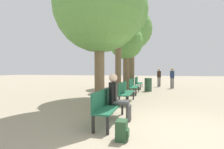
% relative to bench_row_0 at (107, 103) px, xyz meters
% --- Properties ---
extents(ground_plane, '(80.00, 80.00, 0.00)m').
position_rel_bench_row_0_xyz_m(ground_plane, '(1.52, -0.08, -0.52)').
color(ground_plane, tan).
extents(bench_row_0, '(0.43, 1.87, 0.89)m').
position_rel_bench_row_0_xyz_m(bench_row_0, '(0.00, 0.00, 0.00)').
color(bench_row_0, '#1E6042').
rests_on(bench_row_0, ground_plane).
extents(bench_row_1, '(0.43, 1.87, 0.89)m').
position_rel_bench_row_0_xyz_m(bench_row_1, '(0.00, 2.94, 0.00)').
color(bench_row_1, '#1E6042').
rests_on(bench_row_1, ground_plane).
extents(bench_row_2, '(0.43, 1.87, 0.89)m').
position_rel_bench_row_0_xyz_m(bench_row_2, '(0.00, 5.89, 0.00)').
color(bench_row_2, '#1E6042').
rests_on(bench_row_2, ground_plane).
extents(bench_row_3, '(0.43, 1.87, 0.89)m').
position_rel_bench_row_0_xyz_m(bench_row_3, '(0.00, 8.83, 0.00)').
color(bench_row_3, '#1E6042').
rests_on(bench_row_3, ground_plane).
extents(tree_row_0, '(3.23, 3.23, 5.28)m').
position_rel_bench_row_0_xyz_m(tree_row_0, '(-0.66, 1.38, 3.12)').
color(tree_row_0, brown).
rests_on(tree_row_0, ground_plane).
extents(tree_row_1, '(3.19, 3.19, 6.19)m').
position_rel_bench_row_0_xyz_m(tree_row_1, '(-0.66, 4.65, 4.04)').
color(tree_row_1, brown).
rests_on(tree_row_1, ground_plane).
extents(tree_row_2, '(2.32, 2.32, 4.49)m').
position_rel_bench_row_0_xyz_m(tree_row_2, '(-0.66, 7.18, 2.75)').
color(tree_row_2, brown).
rests_on(tree_row_2, ground_plane).
extents(tree_row_3, '(3.44, 3.44, 6.52)m').
position_rel_bench_row_0_xyz_m(tree_row_3, '(-0.66, 9.99, 4.21)').
color(tree_row_3, brown).
rests_on(tree_row_3, ground_plane).
extents(person_seated, '(0.63, 0.36, 1.32)m').
position_rel_bench_row_0_xyz_m(person_seated, '(0.23, 0.24, 0.18)').
color(person_seated, '#4C4C4C').
rests_on(person_seated, ground_plane).
extents(backpack, '(0.25, 0.30, 0.41)m').
position_rel_bench_row_0_xyz_m(backpack, '(0.62, -1.11, -0.32)').
color(backpack, '#284C2D').
rests_on(backpack, ground_plane).
extents(pedestrian_near, '(0.32, 0.28, 1.56)m').
position_rel_bench_row_0_xyz_m(pedestrian_near, '(1.61, 10.83, 0.37)').
color(pedestrian_near, '#4C4C4C').
rests_on(pedestrian_near, ground_plane).
extents(pedestrian_mid, '(0.32, 0.23, 1.57)m').
position_rel_bench_row_0_xyz_m(pedestrian_mid, '(2.57, 9.64, 0.38)').
color(pedestrian_mid, '#4C4C4C').
rests_on(pedestrian_mid, ground_plane).
extents(trash_bin, '(0.48, 0.48, 0.89)m').
position_rel_bench_row_0_xyz_m(trash_bin, '(0.83, 7.31, -0.08)').
color(trash_bin, '#2D5138').
rests_on(trash_bin, ground_plane).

